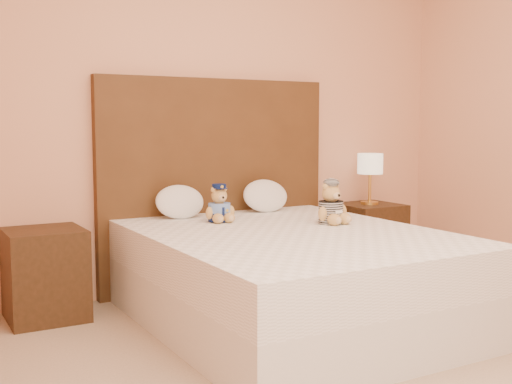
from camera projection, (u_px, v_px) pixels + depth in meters
bed at (291, 277)px, 3.79m from camera, size 1.60×2.00×0.55m
headboard at (216, 184)px, 4.62m from camera, size 1.75×0.08×1.50m
nightstand_left at (45, 274)px, 3.87m from camera, size 0.45×0.45×0.55m
nightstand_right at (369, 238)px, 5.10m from camera, size 0.45×0.45×0.55m
lamp at (370, 166)px, 5.04m from camera, size 0.20×0.20×0.40m
teddy_police at (219, 203)px, 4.13m from camera, size 0.22×0.21×0.24m
teddy_prisoner at (331, 203)px, 4.06m from camera, size 0.26×0.25×0.27m
pillow_left at (180, 200)px, 4.30m from camera, size 0.34×0.22×0.24m
pillow_right at (265, 194)px, 4.62m from camera, size 0.36×0.23×0.25m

